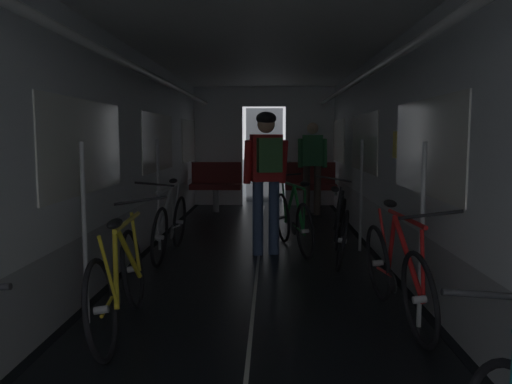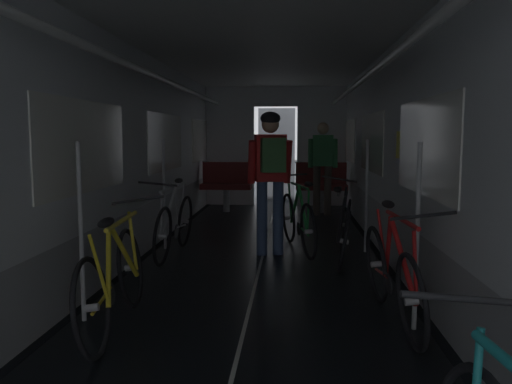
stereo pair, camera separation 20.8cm
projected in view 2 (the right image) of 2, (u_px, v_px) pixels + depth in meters
train_car_shell at (258, 111)px, 5.26m from camera, size 3.14×12.34×2.57m
bench_seat_far_left at (227, 182)px, 9.88m from camera, size 0.98×0.51×0.95m
bench_seat_far_right at (321, 182)px, 9.75m from camera, size 0.98×0.51×0.95m
bicycle_black at (345, 229)px, 5.93m from camera, size 0.44×1.69×0.96m
bicycle_red at (392, 274)px, 3.97m from camera, size 0.44×1.69×0.95m
bicycle_yellow at (114, 279)px, 3.84m from camera, size 0.44×1.69×0.96m
bicycle_silver at (175, 224)px, 6.22m from camera, size 0.44×1.69×0.95m
person_cyclist_aisle at (271, 167)px, 6.16m from camera, size 0.56×0.45×1.73m
bicycle_green_in_aisle at (298, 220)px, 6.48m from camera, size 0.54×1.66×0.94m
person_standing_near_bench at (323, 162)px, 9.34m from camera, size 0.53×0.23×1.69m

